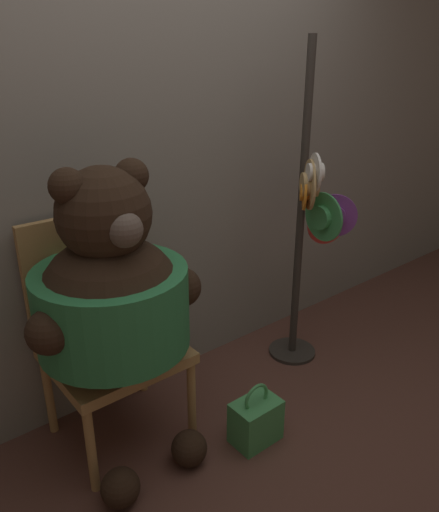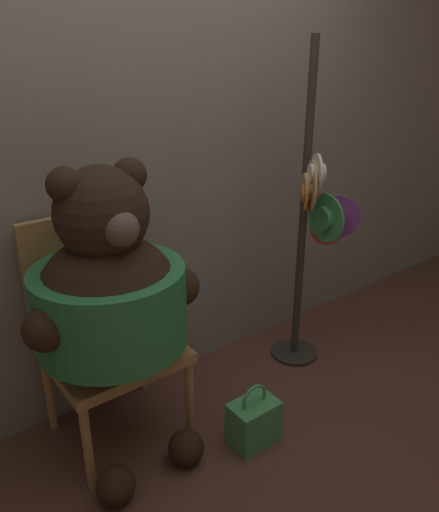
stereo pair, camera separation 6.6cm
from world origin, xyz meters
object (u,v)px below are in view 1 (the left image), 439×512
at_px(chair, 104,326).
at_px(teddy_bear, 113,299).
at_px(hat_display_rack, 311,226).
at_px(handbag_on_ground, 256,420).

distance_m(chair, teddy_bear, 0.29).
relative_size(hat_display_rack, handbag_on_ground, 5.68).
relative_size(chair, handbag_on_ground, 3.33).
height_order(teddy_bear, hat_display_rack, hat_display_rack).
xyz_separation_m(teddy_bear, hat_display_rack, (1.17, -0.03, 0.07)).
xyz_separation_m(chair, handbag_on_ground, (0.47, -0.53, -0.44)).
height_order(hat_display_rack, handbag_on_ground, hat_display_rack).
bearing_deg(hat_display_rack, chair, 169.26).
bearing_deg(handbag_on_ground, teddy_bear, 144.62).
bearing_deg(chair, teddy_bear, -99.59).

